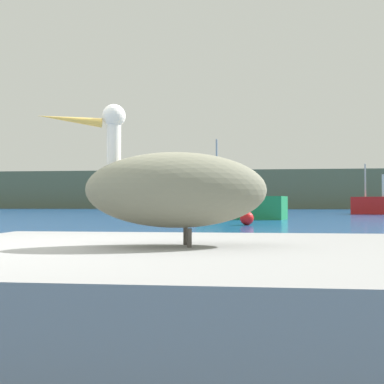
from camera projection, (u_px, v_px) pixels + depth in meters
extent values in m
plane|color=#194C93|center=(6.00, 335.00, 2.88)|extent=(260.00, 260.00, 0.00)
cube|color=#5B664C|center=(229.00, 191.00, 74.85)|extent=(140.00, 17.23, 5.93)
cube|color=gray|center=(178.00, 292.00, 2.84)|extent=(3.62, 2.70, 0.59)
ellipsoid|color=slate|center=(178.00, 190.00, 2.86)|extent=(1.28, 0.80, 0.49)
cylinder|color=white|center=(114.00, 150.00, 2.80)|extent=(0.09, 0.09, 0.35)
sphere|color=white|center=(114.00, 116.00, 2.81)|extent=(0.15, 0.15, 0.15)
cone|color=gold|center=(70.00, 119.00, 2.77)|extent=(0.40, 0.16, 0.09)
cylinder|color=#4C4742|center=(189.00, 238.00, 2.77)|extent=(0.03, 0.03, 0.12)
cylinder|color=#4C4742|center=(185.00, 236.00, 2.95)|extent=(0.03, 0.03, 0.12)
cube|color=#1E8C4C|center=(241.00, 208.00, 24.09)|extent=(5.00, 2.94, 1.23)
cube|color=#2D333D|center=(238.00, 186.00, 24.20)|extent=(1.69, 1.53, 1.21)
cylinder|color=#B2B2B2|center=(217.00, 168.00, 24.74)|extent=(0.12, 0.12, 3.23)
cylinder|color=#3F382D|center=(203.00, 191.00, 25.07)|extent=(0.10, 0.10, 0.70)
cylinder|color=#B2B2B2|center=(365.00, 180.00, 35.29)|extent=(0.12, 0.12, 2.64)
sphere|color=red|center=(247.00, 218.00, 17.38)|extent=(0.54, 0.54, 0.54)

